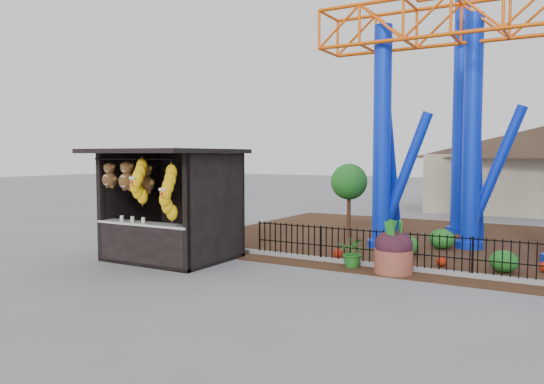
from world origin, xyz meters
The scene contains 10 objects.
ground centered at (0.00, 0.00, 0.00)m, with size 120.00×120.00×0.00m, color slate.
mulch_bed centered at (4.00, 8.00, 0.01)m, with size 18.00×12.00×0.02m, color #331E11.
curb centered at (4.00, 3.00, 0.06)m, with size 18.00×0.18×0.12m, color gray.
prize_booth centered at (-2.98, 0.90, 1.53)m, with size 3.50×3.40×3.12m.
picket_fence centered at (4.90, 3.00, 0.50)m, with size 12.20×0.06×1.00m, color black, non-canonical shape.
roller_coaster centered at (5.12, 8.23, 6.44)m, with size 11.00×6.37×10.82m.
terracotta_planter centered at (3.01, 2.52, 0.31)m, with size 0.95×0.95×0.61m, color brown.
planter_foliage centered at (3.01, 2.52, 0.93)m, with size 0.70×0.70×0.64m, color black.
potted_plant centered at (1.90, 2.66, 0.41)m, with size 0.74×0.64×0.82m, color #285F1C.
landscaping centered at (4.66, 5.27, 0.29)m, with size 7.89×3.62×0.63m.
Camera 1 is at (6.98, -10.27, 2.95)m, focal length 35.00 mm.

